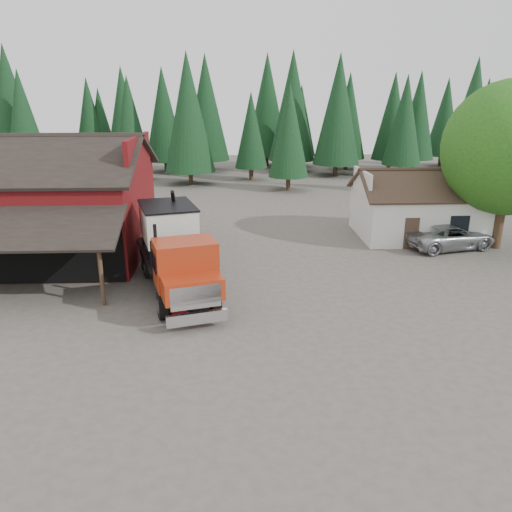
{
  "coord_description": "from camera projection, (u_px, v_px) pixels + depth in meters",
  "views": [
    {
      "loc": [
        0.4,
        -19.42,
        9.35
      ],
      "look_at": [
        1.5,
        3.54,
        1.8
      ],
      "focal_mm": 35.0,
      "sensor_mm": 36.0,
      "label": 1
    }
  ],
  "objects": [
    {
      "name": "near_pine_d",
      "position": [
        188.0,
        113.0,
        51.1
      ],
      "size": [
        5.28,
        5.28,
        13.4
      ],
      "color": "#382619",
      "rests_on": "ground"
    },
    {
      "name": "farmhouse",
      "position": [
        419.0,
        212.0,
        33.73
      ],
      "size": [
        8.6,
        6.42,
        4.65
      ],
      "color": "silver",
      "rests_on": "ground"
    },
    {
      "name": "feed_truck",
      "position": [
        175.0,
        248.0,
        24.38
      ],
      "size": [
        5.28,
        10.41,
        4.54
      ],
      "rotation": [
        0.0,
        0.0,
        0.27
      ],
      "color": "black",
      "rests_on": "ground"
    },
    {
      "name": "near_pine_b",
      "position": [
        289.0,
        130.0,
        48.23
      ],
      "size": [
        3.96,
        3.96,
        10.4
      ],
      "color": "#382619",
      "rests_on": "ground"
    },
    {
      "name": "conifer_backdrop",
      "position": [
        229.0,
        173.0,
        61.18
      ],
      "size": [
        76.0,
        16.0,
        16.0
      ],
      "primitive_type": null,
      "color": "black",
      "rests_on": "ground"
    },
    {
      "name": "silver_car",
      "position": [
        450.0,
        236.0,
        31.21
      ],
      "size": [
        6.08,
        3.84,
        1.56
      ],
      "primitive_type": "imported",
      "rotation": [
        0.0,
        0.0,
        1.81
      ],
      "color": "#A4A7AB",
      "rests_on": "ground"
    },
    {
      "name": "equip_box",
      "position": [
        174.0,
        307.0,
        22.12
      ],
      "size": [
        1.17,
        1.3,
        0.6
      ],
      "primitive_type": "cube",
      "rotation": [
        0.0,
        0.0,
        0.55
      ],
      "color": "maroon",
      "rests_on": "ground"
    },
    {
      "name": "deciduous_tree",
      "position": [
        510.0,
        153.0,
        29.72
      ],
      "size": [
        8.0,
        8.0,
        10.2
      ],
      "color": "#382619",
      "rests_on": "ground"
    },
    {
      "name": "near_pine_c",
      "position": [
        471.0,
        121.0,
        44.85
      ],
      "size": [
        4.84,
        4.84,
        12.4
      ],
      "color": "#382619",
      "rests_on": "ground"
    },
    {
      "name": "ground",
      "position": [
        225.0,
        322.0,
        21.33
      ],
      "size": [
        120.0,
        120.0,
        0.0
      ],
      "primitive_type": "plane",
      "color": "#4F483E",
      "rests_on": "ground"
    },
    {
      "name": "red_barn",
      "position": [
        39.0,
        211.0,
        29.38
      ],
      "size": [
        12.8,
        13.63,
        7.18
      ],
      "color": "#5E0F10",
      "rests_on": "ground"
    }
  ]
}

